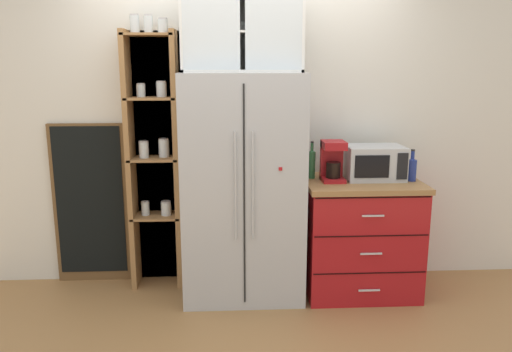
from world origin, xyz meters
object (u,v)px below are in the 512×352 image
mug_red (364,177)px  bottle_green (312,162)px  coffee_maker (333,161)px  chalkboard_menu (91,204)px  bottle_cobalt (412,167)px  microwave (374,162)px  refrigerator (243,187)px

mug_red → bottle_green: 0.42m
coffee_maker → chalkboard_menu: (-1.92, 0.29, -0.39)m
mug_red → bottle_cobalt: (0.37, 0.02, 0.06)m
bottle_cobalt → chalkboard_menu: (-2.53, 0.34, -0.34)m
microwave → chalkboard_menu: chalkboard_menu is taller
refrigerator → microwave: size_ratio=3.90×
chalkboard_menu → coffee_maker: bearing=-8.7°
refrigerator → mug_red: 0.93m
chalkboard_menu → mug_red: bearing=-9.2°
refrigerator → mug_red: size_ratio=13.75×
refrigerator → coffee_maker: size_ratio=5.54×
refrigerator → coffee_maker: (0.69, 0.00, 0.20)m
microwave → chalkboard_menu: size_ratio=0.33×
microwave → chalkboard_menu: bearing=173.7°
bottle_cobalt → bottle_green: bottle_green is taller
mug_red → coffee_maker: bearing=166.1°
mug_red → bottle_green: size_ratio=0.43×
bottle_cobalt → refrigerator: bearing=178.3°
coffee_maker → bottle_green: 0.17m
refrigerator → mug_red: (0.92, -0.05, 0.08)m
coffee_maker → bottle_cobalt: 0.61m
bottle_green → microwave: bearing=-5.8°
coffee_maker → bottle_green: bearing=147.9°
refrigerator → chalkboard_menu: 1.29m
microwave → bottle_green: (-0.48, 0.05, -0.00)m
coffee_maker → mug_red: coffee_maker is taller
coffee_maker → mug_red: size_ratio=2.48×
bottle_cobalt → chalkboard_menu: 2.57m
coffee_maker → mug_red: bearing=-13.9°
bottle_green → refrigerator: bearing=-170.1°
coffee_maker → chalkboard_menu: 1.98m
bottle_cobalt → microwave: bearing=162.8°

